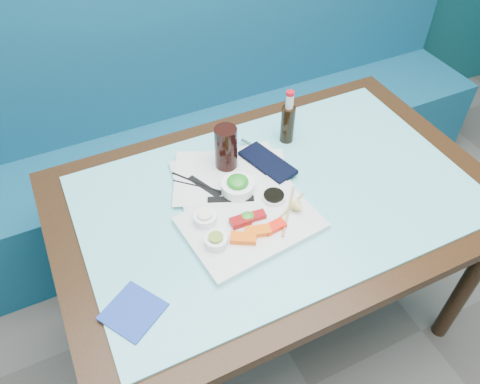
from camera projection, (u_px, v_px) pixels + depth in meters
name	position (u px, v px, depth m)	size (l,w,h in m)	color
booth_bench	(191.00, 138.00, 2.28)	(3.00, 0.56, 1.17)	navy
dining_table	(276.00, 214.00, 1.54)	(1.40, 0.90, 0.75)	black
glass_top	(278.00, 195.00, 1.48)	(1.22, 0.76, 0.01)	#66C2CC
sashimi_plate	(250.00, 223.00, 1.38)	(0.38, 0.27, 0.02)	silver
salmon_left	(243.00, 238.00, 1.32)	(0.07, 0.04, 0.02)	#FF5B0A
salmon_mid	(258.00, 231.00, 1.34)	(0.07, 0.03, 0.02)	#FF5C0A
salmon_right	(274.00, 227.00, 1.35)	(0.07, 0.03, 0.02)	#FF1D0A
tuna_left	(240.00, 221.00, 1.36)	(0.06, 0.04, 0.02)	maroon
tuna_right	(257.00, 216.00, 1.38)	(0.05, 0.03, 0.02)	maroon
seaweed_garnish	(247.00, 217.00, 1.37)	(0.04, 0.04, 0.02)	#2F871F
ramekin_wasabi	(216.00, 241.00, 1.31)	(0.07, 0.07, 0.03)	white
wasabi_fill	(216.00, 237.00, 1.29)	(0.04, 0.04, 0.01)	olive
ramekin_ginger	(205.00, 219.00, 1.36)	(0.07, 0.07, 0.03)	white
ginger_fill	(205.00, 214.00, 1.35)	(0.04, 0.04, 0.01)	#F0DDC5
soy_dish	(274.00, 197.00, 1.43)	(0.07, 0.07, 0.01)	white
soy_fill	(274.00, 195.00, 1.43)	(0.06, 0.06, 0.01)	black
lemon_wedge	(299.00, 207.00, 1.38)	(0.04, 0.04, 0.03)	#DEC569
chopstick_sleeve	(231.00, 199.00, 1.44)	(0.14, 0.02, 0.00)	black
wooden_chopstick_a	(285.00, 212.00, 1.40)	(0.01, 0.01, 0.20)	tan
wooden_chopstick_b	(288.00, 211.00, 1.40)	(0.01, 0.01, 0.20)	#A6894E
serving_tray	(231.00, 178.00, 1.52)	(0.36, 0.27, 0.01)	silver
paper_placemat	(231.00, 176.00, 1.52)	(0.36, 0.26, 0.00)	silver
seaweed_bowl	(238.00, 188.00, 1.45)	(0.10, 0.10, 0.04)	white
seaweed_salad	(238.00, 182.00, 1.43)	(0.07, 0.07, 0.03)	#1F821E
cola_glass	(226.00, 148.00, 1.50)	(0.07, 0.07, 0.15)	black
navy_pouch	(267.00, 163.00, 1.55)	(0.09, 0.20, 0.02)	black
fork	(252.00, 145.00, 1.62)	(0.01, 0.01, 0.09)	silver
black_chopstick_a	(204.00, 187.00, 1.48)	(0.01, 0.01, 0.21)	black
black_chopstick_b	(206.00, 186.00, 1.48)	(0.01, 0.01, 0.26)	black
tray_sleeve	(205.00, 187.00, 1.48)	(0.02, 0.14, 0.00)	black
cola_bottle_body	(288.00, 124.00, 1.62)	(0.05, 0.05, 0.14)	black
cola_bottle_neck	(290.00, 101.00, 1.55)	(0.03, 0.03, 0.05)	silver
cola_bottle_cap	(290.00, 93.00, 1.53)	(0.03, 0.03, 0.01)	red
blue_napkin	(133.00, 311.00, 1.19)	(0.13, 0.13, 0.01)	navy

